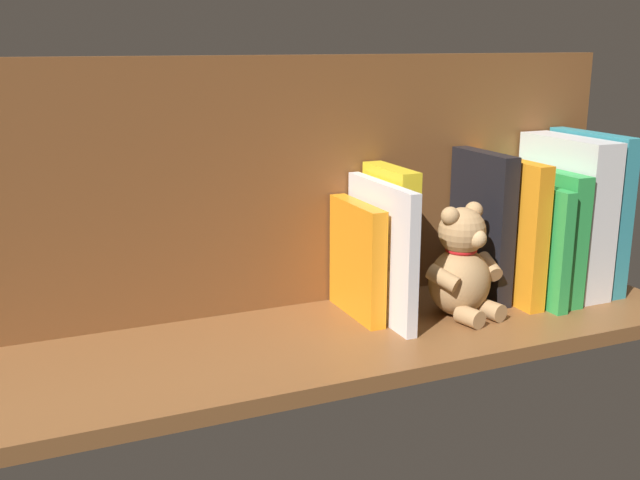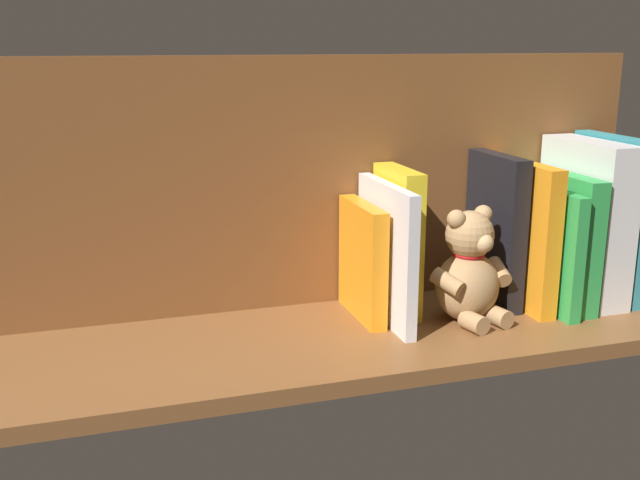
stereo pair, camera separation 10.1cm
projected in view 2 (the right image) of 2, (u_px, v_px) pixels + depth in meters
ground_plane at (320, 341)px, 104.84cm from camera, size 111.23×30.67×2.20cm
shelf_back_panel at (294, 184)px, 111.83cm from camera, size 111.23×1.50×37.36cm
book_0 at (610, 216)px, 118.30cm from camera, size 2.72×17.58×25.20cm
dictionary_thick_white at (585, 220)px, 116.74cm from camera, size 5.42×17.91×24.72cm
book_1 at (557, 237)px, 115.64cm from camera, size 3.28×18.67×20.20cm
book_2 at (540, 246)px, 114.48cm from camera, size 1.89×19.68×18.37cm
book_3 at (520, 234)px, 114.14cm from camera, size 2.64×17.54×22.01cm
book_4 at (495, 229)px, 114.69cm from camera, size 2.70×13.97×22.98cm
teddy_bear at (469, 272)px, 107.87cm from camera, size 13.14×12.11×16.63cm
book_5 at (397, 241)px, 111.05cm from camera, size 3.12×12.41×21.53cm
book_6 at (386, 253)px, 107.42cm from camera, size 1.65×18.78×20.07cm
book_7 at (362, 261)px, 109.19cm from camera, size 2.41×14.12×16.89cm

